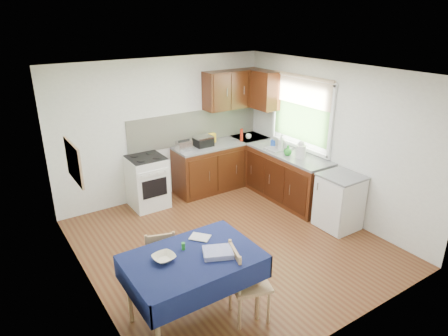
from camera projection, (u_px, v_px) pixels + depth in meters
floor at (230, 243)px, 5.95m from camera, size 4.20×4.20×0.00m
ceiling at (231, 72)px, 5.03m from camera, size 4.00×4.20×0.02m
wall_back at (164, 129)px, 7.11m from camera, size 4.00×0.02×2.50m
wall_front at (352, 229)px, 3.86m from camera, size 4.00×0.02×2.50m
wall_left at (83, 200)px, 4.46m from camera, size 0.02×4.20×2.50m
wall_right at (331, 140)px, 6.52m from camera, size 0.02×4.20×2.50m
base_cabinets at (252, 171)px, 7.46m from camera, size 1.90×2.30×0.86m
worktop_back at (222, 143)px, 7.56m from camera, size 1.90×0.60×0.04m
worktop_right at (289, 154)px, 7.00m from camera, size 0.60×1.70×0.04m
worktop_corner at (249, 138)px, 7.89m from camera, size 0.60×0.60×0.04m
splashback at (196, 127)px, 7.46m from camera, size 2.70×0.02×0.60m
upper_cabinets at (243, 89)px, 7.45m from camera, size 1.20×0.85×0.70m
stove at (147, 182)px, 6.91m from camera, size 0.60×0.61×0.92m
window at (301, 108)px, 6.90m from camera, size 0.04×1.48×1.26m
fridge at (339, 202)px, 6.23m from camera, size 0.58×0.60×0.89m
corkboard at (74, 162)px, 4.58m from camera, size 0.04×0.62×0.47m
dining_table at (193, 265)px, 4.19m from camera, size 1.38×0.93×0.84m
chair_far at (160, 258)px, 4.78m from camera, size 0.48×0.48×0.87m
chair_near at (246, 281)px, 4.33m from camera, size 0.51×0.51×0.93m
toaster at (184, 146)px, 7.06m from camera, size 0.26×0.16×0.20m
sandwich_press at (203, 141)px, 7.31m from camera, size 0.32×0.28×0.19m
sauce_bottle at (242, 135)px, 7.57m from camera, size 0.05×0.05×0.24m
yellow_packet at (212, 138)px, 7.52m from camera, size 0.15×0.11×0.17m
dish_rack at (279, 147)px, 7.19m from camera, size 0.44×0.33×0.21m
kettle at (301, 150)px, 6.73m from camera, size 0.17×0.17×0.29m
cup at (248, 136)px, 7.75m from camera, size 0.12×0.12×0.09m
soap_bottle_a at (281, 143)px, 7.02m from camera, size 0.16×0.16×0.30m
soap_bottle_b at (274, 141)px, 7.29m from camera, size 0.12×0.12×0.19m
soap_bottle_c at (288, 150)px, 6.84m from camera, size 0.15×0.15×0.18m
plate_bowl at (164, 258)px, 4.07m from camera, size 0.25×0.25×0.06m
book at (198, 241)px, 4.41m from camera, size 0.26×0.27×0.02m
spice_jar at (183, 246)px, 4.25m from camera, size 0.04×0.04×0.08m
tea_towel at (218, 252)px, 4.17m from camera, size 0.38×0.34×0.05m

